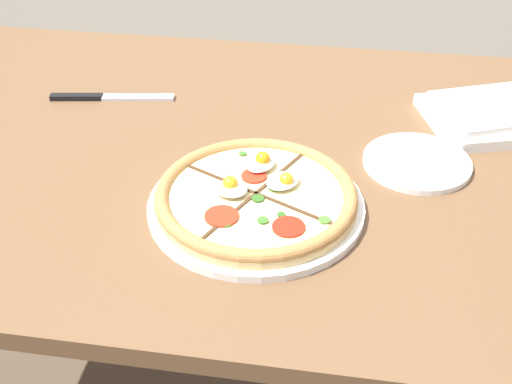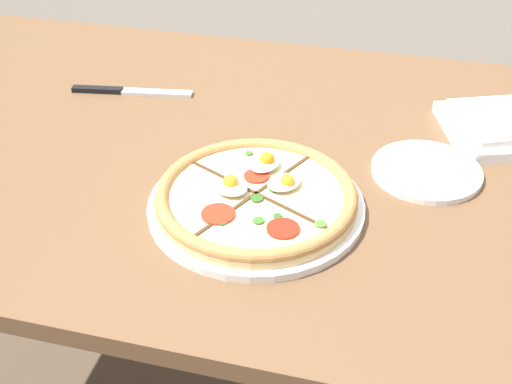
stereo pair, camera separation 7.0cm
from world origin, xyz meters
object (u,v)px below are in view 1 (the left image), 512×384
at_px(pizza, 256,198).
at_px(dining_table, 209,189).
at_px(napkin_folded, 490,115).
at_px(knife_main, 111,97).
at_px(side_saucer, 417,162).

bearing_deg(pizza, dining_table, 123.61).
relative_size(dining_table, napkin_folded, 5.99).
xyz_separation_m(napkin_folded, knife_main, (-0.69, -0.02, -0.01)).
xyz_separation_m(dining_table, side_saucer, (0.34, -0.01, 0.10)).
relative_size(napkin_folded, side_saucer, 1.51).
relative_size(pizza, knife_main, 1.35).
bearing_deg(napkin_folded, dining_table, -162.95).
xyz_separation_m(knife_main, side_saucer, (0.56, -0.14, 0.00)).
distance_m(dining_table, napkin_folded, 0.51).
xyz_separation_m(pizza, side_saucer, (0.24, 0.15, -0.01)).
bearing_deg(dining_table, pizza, -56.39).
height_order(pizza, napkin_folded, pizza).
bearing_deg(pizza, knife_main, 137.63).
distance_m(dining_table, pizza, 0.23).
height_order(knife_main, side_saucer, same).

